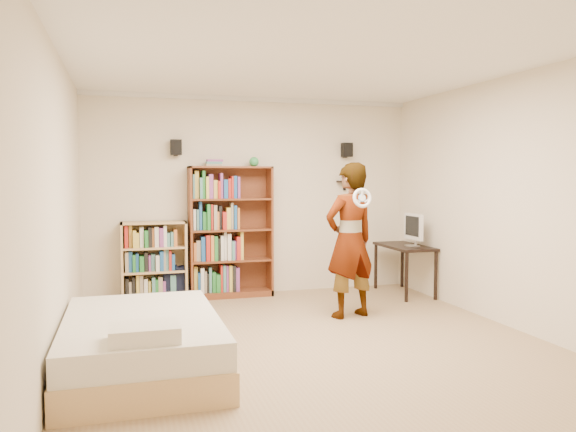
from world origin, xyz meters
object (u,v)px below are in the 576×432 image
at_px(daybed, 142,337).
at_px(person, 350,240).
at_px(low_bookshelf, 154,262).
at_px(tall_bookshelf, 231,232).
at_px(computer_desk, 404,270).

relative_size(daybed, person, 1.09).
bearing_deg(low_bookshelf, tall_bookshelf, -0.35).
bearing_deg(daybed, person, 26.70).
bearing_deg(person, low_bookshelf, -49.66).
relative_size(tall_bookshelf, daybed, 0.90).
distance_m(tall_bookshelf, daybed, 3.00).
bearing_deg(computer_desk, tall_bookshelf, 167.73).
xyz_separation_m(tall_bookshelf, daybed, (-1.25, -2.66, -0.59)).
bearing_deg(tall_bookshelf, computer_desk, -12.27).
bearing_deg(low_bookshelf, person, -34.93).
relative_size(tall_bookshelf, person, 0.99).
distance_m(tall_bookshelf, low_bookshelf, 1.07).
xyz_separation_m(tall_bookshelf, low_bookshelf, (-1.01, 0.01, -0.36)).
bearing_deg(person, tall_bookshelf, -67.75).
relative_size(tall_bookshelf, low_bookshelf, 1.69).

